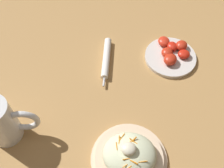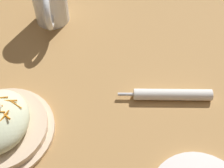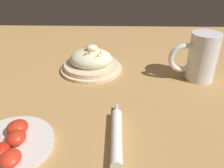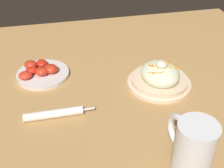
% 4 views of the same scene
% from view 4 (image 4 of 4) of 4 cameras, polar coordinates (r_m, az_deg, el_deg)
% --- Properties ---
extents(ground_plane, '(1.43, 1.43, 0.00)m').
position_cam_4_polar(ground_plane, '(0.91, 1.86, -5.56)').
color(ground_plane, '#B2844C').
extents(salad_plate, '(0.22, 0.22, 0.10)m').
position_cam_4_polar(salad_plate, '(1.02, 9.13, 1.34)').
color(salad_plate, beige).
rests_on(salad_plate, ground_plane).
extents(beer_mug, '(0.16, 0.09, 0.16)m').
position_cam_4_polar(beer_mug, '(0.73, 15.05, -12.56)').
color(beer_mug, white).
rests_on(beer_mug, ground_plane).
extents(napkin_roll, '(0.03, 0.21, 0.03)m').
position_cam_4_polar(napkin_roll, '(0.90, -11.03, -5.64)').
color(napkin_roll, white).
rests_on(napkin_roll, ground_plane).
extents(tomato_plate, '(0.19, 0.19, 0.04)m').
position_cam_4_polar(tomato_plate, '(1.09, -13.45, 2.23)').
color(tomato_plate, silver).
rests_on(tomato_plate, ground_plane).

